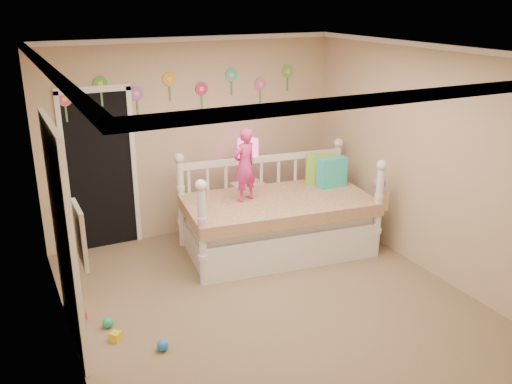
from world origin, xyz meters
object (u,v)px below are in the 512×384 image
daybed (278,204)px  child (245,165)px  nightstand (248,207)px  table_lamp (248,155)px

daybed → child: child is taller
daybed → nightstand: size_ratio=3.39×
table_lamp → nightstand: bearing=-90.0°
child → nightstand: 1.06m
nightstand → child: bearing=-121.9°
child → table_lamp: bearing=-137.5°
daybed → nightstand: 0.78m
daybed → nightstand: daybed is taller
daybed → child: 0.66m
daybed → table_lamp: (-0.06, 0.72, 0.46)m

